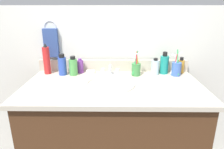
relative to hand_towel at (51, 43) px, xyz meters
The scene contains 18 objects.
vanity_cabinet 0.86m from the hand_towel, 33.44° to the right, with size 1.12×0.57×0.77m, color #4C2D19.
countertop 0.63m from the hand_towel, 33.44° to the right, with size 1.17×0.62×0.03m, color beige.
backsplash 0.52m from the hand_towel, ahead, with size 1.17×0.02×0.09m, color beige.
back_wall 0.61m from the hand_towel, ahead, with size 2.27×0.04×1.30m, color silver.
towel_ring 0.12m from the hand_towel, 90.00° to the left, with size 0.10×0.10×0.01m, color silver.
hand_towel is the anchor object (origin of this frame).
sink_basin 0.61m from the hand_towel, 34.22° to the right, with size 0.34×0.34×0.11m.
faucet 0.52m from the hand_towel, 14.59° to the right, with size 0.16×0.10×0.08m.
bottle_oil_amber 1.02m from the hand_towel, ahead, with size 0.05×0.05×0.12m.
bottle_shampoo_blue 0.22m from the hand_towel, 48.41° to the right, with size 0.06×0.06×0.16m.
bottle_cream_purple 0.29m from the hand_towel, 16.84° to the right, with size 0.05×0.05×0.11m.
bottle_spray_red 0.15m from the hand_towel, 100.06° to the right, with size 0.05×0.05×0.23m.
bottle_gel_clear 0.82m from the hand_towel, ahead, with size 0.06×0.06×0.13m.
bottle_toner_green 0.27m from the hand_towel, 33.13° to the right, with size 0.06×0.06×0.14m.
bottle_mouthwash_teal 0.89m from the hand_towel, ahead, with size 0.06×0.06×0.17m.
cup_blue_plastic 0.97m from the hand_towel, ahead, with size 0.08×0.08×0.20m.
cup_green 0.69m from the hand_towel, 11.20° to the right, with size 0.07×0.07×0.19m.
soap_bar 0.39m from the hand_towel, 16.06° to the right, with size 0.06×0.04×0.02m, color white.
Camera 1 is at (0.01, -1.23, 1.28)m, focal length 32.06 mm.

